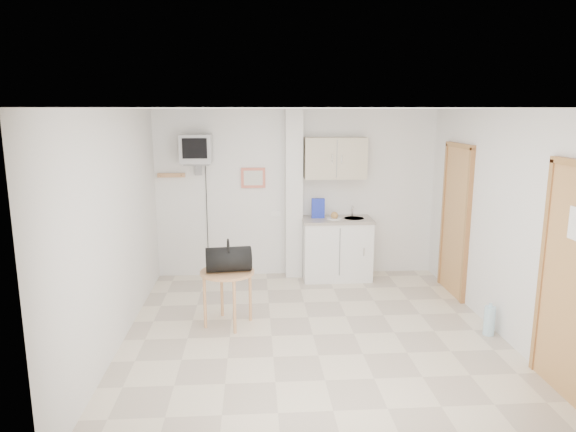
{
  "coord_description": "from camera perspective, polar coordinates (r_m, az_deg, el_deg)",
  "views": [
    {
      "loc": [
        -0.64,
        -5.36,
        2.48
      ],
      "look_at": [
        -0.24,
        0.6,
        1.25
      ],
      "focal_mm": 32.0,
      "sensor_mm": 36.0,
      "label": 1
    }
  ],
  "objects": [
    {
      "name": "duffel_bag",
      "position": [
        5.97,
        -6.63,
        -4.77
      ],
      "size": [
        0.55,
        0.34,
        0.39
      ],
      "rotation": [
        0.0,
        0.0,
        0.11
      ],
      "color": "black",
      "rests_on": "round_table"
    },
    {
      "name": "round_table",
      "position": [
        6.05,
        -6.75,
        -6.85
      ],
      "size": [
        0.63,
        0.63,
        0.66
      ],
      "rotation": [
        0.0,
        0.0,
        0.32
      ],
      "color": "tan",
      "rests_on": "ground"
    },
    {
      "name": "water_bottle",
      "position": [
        6.3,
        21.47,
        -10.76
      ],
      "size": [
        0.12,
        0.12,
        0.37
      ],
      "color": "#ACD5E6",
      "rests_on": "ground"
    },
    {
      "name": "kitchenette",
      "position": [
        7.65,
        5.38,
        -1.07
      ],
      "size": [
        1.03,
        0.58,
        2.1
      ],
      "color": "white",
      "rests_on": "ground"
    },
    {
      "name": "room_envelope",
      "position": [
        5.6,
        5.27,
        1.9
      ],
      "size": [
        4.24,
        4.54,
        2.55
      ],
      "color": "white",
      "rests_on": "ground"
    },
    {
      "name": "ground",
      "position": [
        5.95,
        2.78,
        -13.04
      ],
      "size": [
        4.5,
        4.5,
        0.0
      ],
      "primitive_type": "plane",
      "color": "beige",
      "rests_on": "ground"
    },
    {
      "name": "crt_television",
      "position": [
        7.45,
        -10.14,
        7.26
      ],
      "size": [
        0.44,
        0.45,
        2.15
      ],
      "color": "slate",
      "rests_on": "ground"
    }
  ]
}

